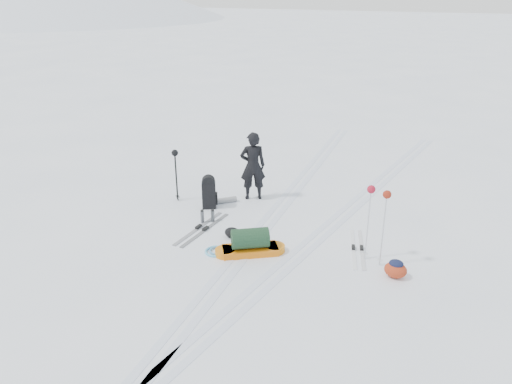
% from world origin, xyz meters
% --- Properties ---
extents(ground, '(200.00, 200.00, 0.00)m').
position_xyz_m(ground, '(0.00, 0.00, 0.00)').
color(ground, white).
rests_on(ground, ground).
extents(ski_tracks, '(3.38, 17.97, 0.01)m').
position_xyz_m(ski_tracks, '(0.61, 0.88, 0.00)').
color(ski_tracks, silver).
rests_on(ski_tracks, ground).
extents(skier, '(0.74, 0.67, 1.70)m').
position_xyz_m(skier, '(-0.94, 1.87, 0.85)').
color(skier, black).
rests_on(skier, ground).
extents(pulk_sled, '(1.38, 1.11, 0.54)m').
position_xyz_m(pulk_sled, '(0.19, -0.67, 0.21)').
color(pulk_sled, orange).
rests_on(pulk_sled, ground).
extents(expedition_rucksack, '(0.66, 0.83, 0.81)m').
position_xyz_m(expedition_rucksack, '(-1.61, 0.96, 0.37)').
color(expedition_rucksack, black).
rests_on(expedition_rucksack, ground).
extents(ski_poles_black, '(0.17, 0.16, 1.31)m').
position_xyz_m(ski_poles_black, '(-2.58, 0.98, 1.07)').
color(ski_poles_black, black).
rests_on(ski_poles_black, ground).
extents(ski_poles_silver, '(0.47, 0.28, 1.54)m').
position_xyz_m(ski_poles_silver, '(2.46, 0.02, 1.29)').
color(ski_poles_silver, silver).
rests_on(ski_poles_silver, ground).
extents(touring_skis_grey, '(0.36, 1.82, 0.07)m').
position_xyz_m(touring_skis_grey, '(-1.22, -0.16, 0.01)').
color(touring_skis_grey, gray).
rests_on(touring_skis_grey, ground).
extents(touring_skis_white, '(0.71, 1.66, 0.06)m').
position_xyz_m(touring_skis_white, '(2.09, 0.39, 0.01)').
color(touring_skis_white, silver).
rests_on(touring_skis_white, ground).
extents(rope_coil, '(0.55, 0.55, 0.05)m').
position_xyz_m(rope_coil, '(-0.44, -0.91, 0.03)').
color(rope_coil, '#5CBAE1').
rests_on(rope_coil, ground).
extents(small_daypack, '(0.51, 0.47, 0.35)m').
position_xyz_m(small_daypack, '(2.96, -0.35, 0.17)').
color(small_daypack, maroon).
rests_on(small_daypack, ground).
extents(thermos_pair, '(0.26, 0.24, 0.31)m').
position_xyz_m(thermos_pair, '(-1.29, 0.20, 0.15)').
color(thermos_pair, '#55565C').
rests_on(thermos_pair, ground).
extents(stuff_sack, '(0.36, 0.27, 0.22)m').
position_xyz_m(stuff_sack, '(-0.44, -0.21, 0.11)').
color(stuff_sack, black).
rests_on(stuff_sack, ground).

